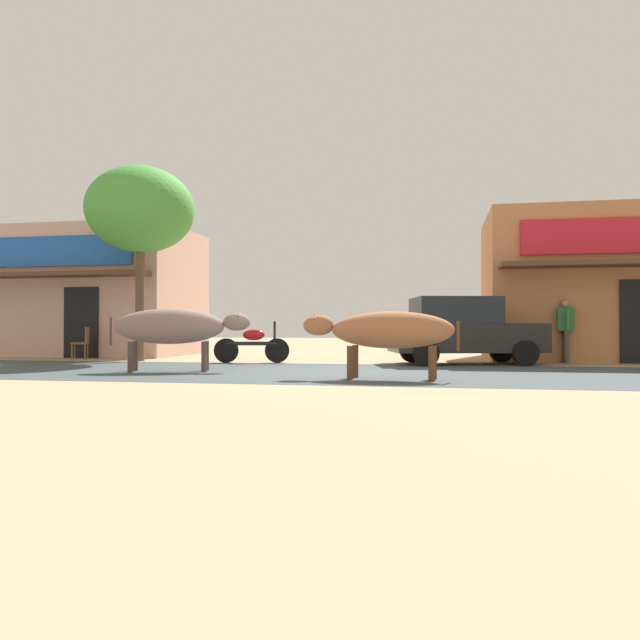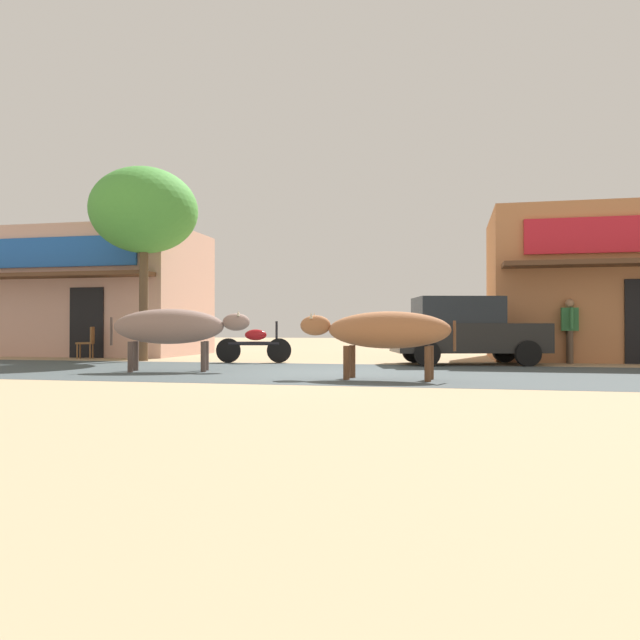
# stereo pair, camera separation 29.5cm
# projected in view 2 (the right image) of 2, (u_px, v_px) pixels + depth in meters

# --- Properties ---
(ground) EXTENTS (80.00, 80.00, 0.00)m
(ground) POSITION_uv_depth(u_px,v_px,m) (324.00, 372.00, 12.27)
(ground) COLOR tan
(asphalt_road) EXTENTS (72.00, 5.59, 0.00)m
(asphalt_road) POSITION_uv_depth(u_px,v_px,m) (324.00, 372.00, 12.27)
(asphalt_road) COLOR #3D4749
(asphalt_road) RESTS_ON ground
(storefront_left_cafe) EXTENTS (7.50, 5.04, 4.08)m
(storefront_left_cafe) POSITION_uv_depth(u_px,v_px,m) (86.00, 294.00, 20.54)
(storefront_left_cafe) COLOR #D3A390
(storefront_left_cafe) RESTS_ON ground
(storefront_right_club) EXTENTS (6.90, 5.04, 4.12)m
(storefront_right_club) POSITION_uv_depth(u_px,v_px,m) (618.00, 286.00, 17.07)
(storefront_right_club) COLOR #BE794B
(storefront_right_club) RESTS_ON ground
(roadside_tree) EXTENTS (2.90, 2.90, 5.25)m
(roadside_tree) POSITION_uv_depth(u_px,v_px,m) (144.00, 211.00, 16.59)
(roadside_tree) COLOR brown
(roadside_tree) RESTS_ON ground
(parked_hatchback_car) EXTENTS (3.90, 2.46, 1.64)m
(parked_hatchback_car) POSITION_uv_depth(u_px,v_px,m) (465.00, 330.00, 14.90)
(parked_hatchback_car) COLOR black
(parked_hatchback_car) RESTS_ON ground
(parked_motorcycle) EXTENTS (1.89, 0.50, 1.06)m
(parked_motorcycle) POSITION_uv_depth(u_px,v_px,m) (255.00, 344.00, 15.60)
(parked_motorcycle) COLOR black
(parked_motorcycle) RESTS_ON ground
(cow_near_brown) EXTENTS (2.79, 1.23, 1.28)m
(cow_near_brown) POSITION_uv_depth(u_px,v_px,m) (173.00, 327.00, 12.55)
(cow_near_brown) COLOR #82685F
(cow_near_brown) RESTS_ON ground
(cow_far_dark) EXTENTS (2.74, 0.81, 1.18)m
(cow_far_dark) POSITION_uv_depth(u_px,v_px,m) (384.00, 331.00, 10.56)
(cow_far_dark) COLOR #9A613D
(cow_far_dark) RESTS_ON ground
(pedestrian_by_shop) EXTENTS (0.42, 0.61, 1.62)m
(pedestrian_by_shop) POSITION_uv_depth(u_px,v_px,m) (570.00, 326.00, 15.31)
(pedestrian_by_shop) COLOR brown
(pedestrian_by_shop) RESTS_ON ground
(cafe_chair_near_tree) EXTENTS (0.57, 0.57, 0.92)m
(cafe_chair_near_tree) POSITION_uv_depth(u_px,v_px,m) (88.00, 341.00, 17.63)
(cafe_chair_near_tree) COLOR brown
(cafe_chair_near_tree) RESTS_ON ground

